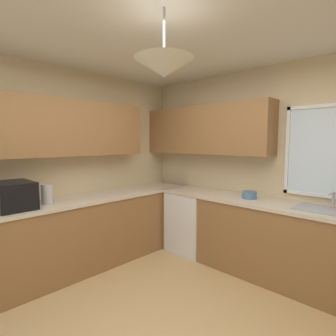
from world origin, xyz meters
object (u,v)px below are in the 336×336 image
at_px(microwave, 13,195).
at_px(bowl, 249,195).
at_px(kettle, 47,194).
at_px(sink_assembly, 329,210).
at_px(dishwasher, 192,222).

xyz_separation_m(microwave, bowl, (1.55, 2.23, -0.10)).
xyz_separation_m(kettle, sink_assembly, (2.42, 1.89, -0.10)).
distance_m(dishwasher, microwave, 2.38).
relative_size(dishwasher, kettle, 3.85).
relative_size(microwave, sink_assembly, 0.76).
height_order(kettle, bowl, kettle).
distance_m(microwave, sink_assembly, 3.31).
bearing_deg(dishwasher, bowl, 1.93).
bearing_deg(kettle, sink_assembly, 38.10).
relative_size(dishwasher, sink_assembly, 1.38).
bearing_deg(microwave, sink_assembly, 42.58).
bearing_deg(sink_assembly, kettle, -141.90).
height_order(dishwasher, microwave, microwave).
bearing_deg(sink_assembly, bowl, -179.60).
bearing_deg(bowl, dishwasher, -178.07).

